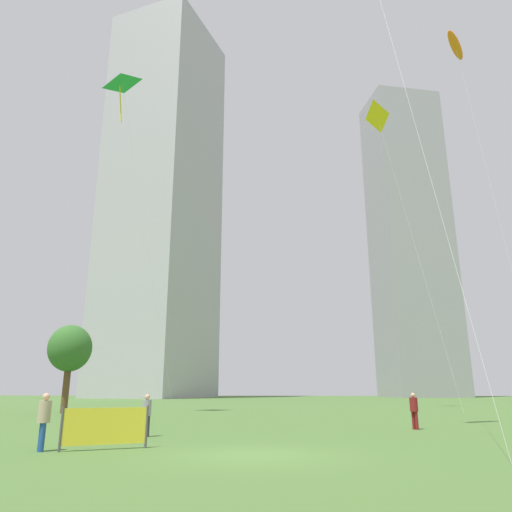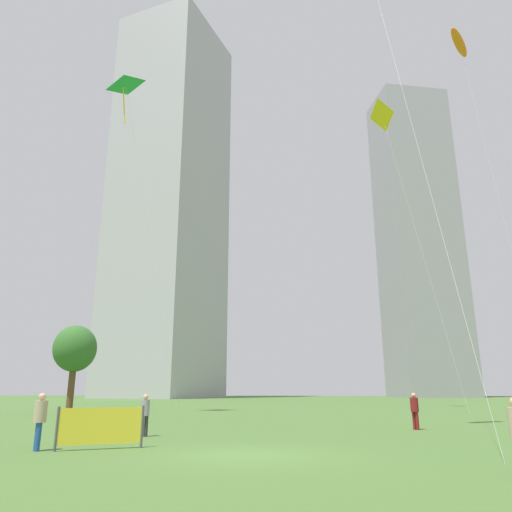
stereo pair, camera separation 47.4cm
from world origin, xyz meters
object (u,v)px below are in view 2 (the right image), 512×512
Objects in this scene: person_standing_2 at (145,412)px; distant_highrise_1 at (418,237)px; park_tree_0 at (75,349)px; kite_flying_0 at (126,88)px; kite_flying_4 at (382,116)px; event_banner at (101,426)px; person_standing_0 at (415,408)px; distant_highrise_0 at (170,199)px; kite_flying_5 at (459,43)px; person_standing_1 at (40,417)px.

person_standing_2 is 0.02× the size of distant_highrise_1.
kite_flying_0 is at bearing -36.29° from park_tree_0.
event_banner is at bearing -114.58° from kite_flying_4.
distant_highrise_0 is (-39.85, 87.83, 48.30)m from person_standing_0.
kite_flying_5 is at bearing -1.52° from kite_flying_0.
distant_highrise_1 is (44.72, 91.44, 13.96)m from kite_flying_0.
kite_flying_0 is at bearing -131.20° from distant_highrise_1.
distant_highrise_1 reaches higher than park_tree_0.
kite_flying_0 is 28.22m from kite_flying_5.
kite_flying_5 is at bearing -115.31° from distant_highrise_1.
kite_flying_0 is at bearing -151.71° from kite_flying_4.
kite_flying_5 is 94.50m from distant_highrise_1.
distant_highrise_1 is (20.63, 78.47, 10.53)m from kite_flying_4.
person_standing_0 is 0.98× the size of person_standing_1.
person_standing_1 is at bearing -116.60° from kite_flying_4.
distant_highrise_1 is at bearing 42.36° from person_standing_2.
person_standing_1 is at bearing -123.61° from distant_highrise_1.
distant_highrise_1 is 123.89m from event_banner.
kite_flying_5 reaches higher than person_standing_0.
person_standing_2 is 0.05× the size of kite_flying_5.
kite_flying_4 is 79.48m from distant_highrise_0.
distant_highrise_0 is at bearing 124.41° from kite_flying_4.
person_standing_0 is 0.05× the size of kite_flying_4.
park_tree_0 is (-31.81, 3.42, -23.83)m from kite_flying_5.
person_standing_1 is at bearing -138.06° from person_standing_2.
kite_flying_5 reaches higher than park_tree_0.
distant_highrise_0 reaches higher than event_banner.
kite_flying_4 is at bearing 20.38° from park_tree_0.
kite_flying_4 is 4.64× the size of park_tree_0.
person_standing_1 is at bearing -161.52° from event_banner.
kite_flying_0 is 12.29× the size of event_banner.
kite_flying_5 is at bearing 100.72° from person_standing_0.
kite_flying_4 is at bearing -66.25° from person_standing_1.
event_banner is at bearing -93.33° from person_standing_0.
kite_flying_4 is at bearing 65.42° from event_banner.
kite_flying_0 is 34.58m from event_banner.
person_standing_1 is 40.04m from kite_flying_5.
person_standing_1 is 124.82m from distant_highrise_1.
distant_highrise_0 reaches higher than person_standing_0.
park_tree_0 is 87.78m from distant_highrise_0.
person_standing_2 is 32.10m from kite_flying_0.
person_standing_2 is (-11.32, -4.70, -0.02)m from person_standing_0.
kite_flying_0 is at bearing -59.46° from distant_highrise_0.
person_standing_2 is at bearing -58.53° from person_standing_1.
person_standing_1 is 0.05× the size of kite_flying_4.
person_standing_0 is 107.87m from distant_highrise_0.
distant_highrise_1 is (24.46, 102.51, 40.43)m from person_standing_0.
park_tree_0 is 26.31m from event_banner.
kite_flying_0 reaches higher than person_standing_1.
park_tree_0 reaches higher than person_standing_0.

